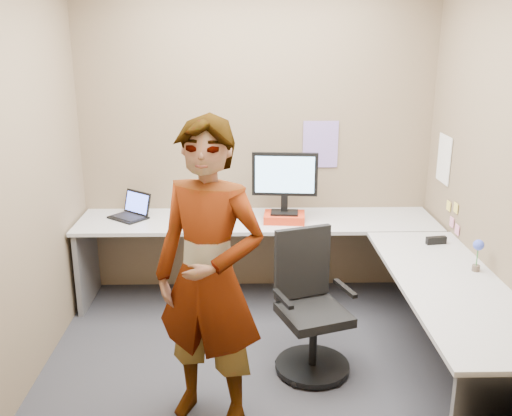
{
  "coord_description": "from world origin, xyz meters",
  "views": [
    {
      "loc": [
        -0.1,
        -3.52,
        2.2
      ],
      "look_at": [
        -0.02,
        0.25,
        1.05
      ],
      "focal_mm": 40.0,
      "sensor_mm": 36.0,
      "label": 1
    }
  ],
  "objects_px": {
    "office_chair": "(310,315)",
    "person": "(209,278)",
    "desk": "(318,262)",
    "monitor": "(285,178)"
  },
  "relations": [
    {
      "from": "office_chair",
      "to": "person",
      "type": "height_order",
      "value": "person"
    },
    {
      "from": "person",
      "to": "desk",
      "type": "bearing_deg",
      "value": 76.29
    },
    {
      "from": "office_chair",
      "to": "desk",
      "type": "bearing_deg",
      "value": 58.08
    },
    {
      "from": "monitor",
      "to": "office_chair",
      "type": "height_order",
      "value": "monitor"
    },
    {
      "from": "desk",
      "to": "monitor",
      "type": "bearing_deg",
      "value": 111.1
    },
    {
      "from": "desk",
      "to": "person",
      "type": "bearing_deg",
      "value": -127.03
    },
    {
      "from": "desk",
      "to": "person",
      "type": "distance_m",
      "value": 1.27
    },
    {
      "from": "office_chair",
      "to": "person",
      "type": "bearing_deg",
      "value": -160.14
    },
    {
      "from": "office_chair",
      "to": "monitor",
      "type": "bearing_deg",
      "value": 76.9
    },
    {
      "from": "office_chair",
      "to": "person",
      "type": "xyz_separation_m",
      "value": [
        -0.64,
        -0.52,
        0.51
      ]
    }
  ]
}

